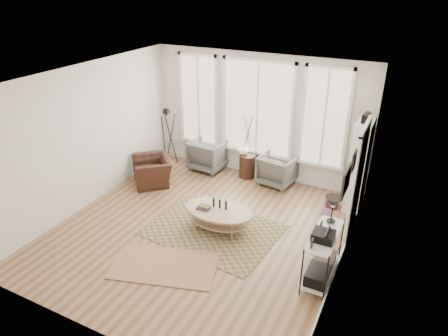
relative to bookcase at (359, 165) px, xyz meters
The scene contains 17 objects.
room 3.30m from the bookcase, 137.70° to the right, with size 5.50×5.54×2.90m.
bay_window 2.57m from the bookcase, 168.63° to the left, with size 4.14×0.12×2.24m.
door 1.10m from the bookcase, 82.91° to the right, with size 0.09×1.06×2.22m.
bookcase is the anchor object (origin of this frame).
low_shelf 2.56m from the bookcase, 91.28° to the right, with size 0.38×1.08×1.30m.
wall_art 2.66m from the bookcase, 86.75° to the right, with size 0.04×0.88×0.44m.
rug_main 3.22m from the bookcase, 136.14° to the right, with size 2.38×1.78×0.01m, color brown.
rug_runner 4.31m from the bookcase, 125.71° to the right, with size 1.73×0.96×0.01m, color brown.
coffee_table 3.03m from the bookcase, 136.70° to the right, with size 1.37×0.89×0.62m.
armchair_left 3.65m from the bookcase, behind, with size 0.82×0.84×0.76m, color #5F5F5B.
armchair_right 1.89m from the bookcase, behind, with size 0.76×0.78×0.71m, color #5F5F5B.
side_table 2.56m from the bookcase, behind, with size 0.38×0.38×1.59m.
vase 2.68m from the bookcase, behind, with size 0.23×0.23×0.24m, color silver.
accent_chair 4.55m from the bookcase, 166.88° to the right, with size 0.83×0.95×0.62m, color #381F16.
tripod_camera 4.64m from the bookcase, behind, with size 0.51×0.51×1.46m.
book_stack_near 0.98m from the bookcase, 149.81° to the right, with size 0.21×0.27×0.17m, color maroon.
book_stack_far 1.24m from the bookcase, 116.20° to the right, with size 0.19×0.25×0.16m, color maroon.
Camera 1 is at (3.24, -5.49, 4.40)m, focal length 32.00 mm.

